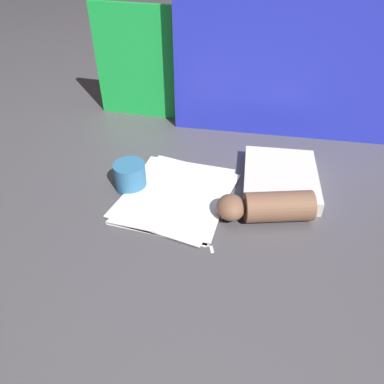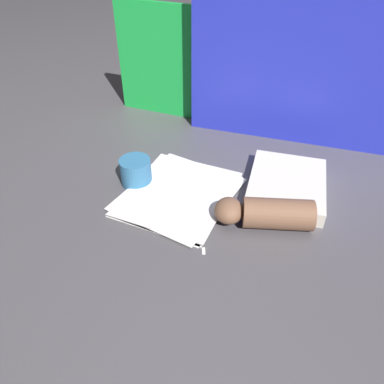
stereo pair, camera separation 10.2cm
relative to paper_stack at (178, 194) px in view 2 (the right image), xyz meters
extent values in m
plane|color=#4C494F|center=(0.06, 0.00, -0.01)|extent=(6.00, 6.00, 0.00)
cube|color=green|center=(-0.11, 0.46, 0.20)|extent=(0.73, 0.07, 0.41)
cube|color=#2833D1|center=(0.27, 0.46, 0.24)|extent=(0.83, 0.14, 0.50)
cube|color=white|center=(0.00, 0.00, 0.00)|extent=(0.29, 0.33, 0.00)
cube|color=white|center=(0.00, 0.00, 0.00)|extent=(0.30, 0.34, 0.00)
cube|color=white|center=(0.00, 0.00, 0.00)|extent=(0.31, 0.36, 0.00)
cube|color=white|center=(0.00, 0.00, 0.00)|extent=(0.30, 0.34, 0.00)
cube|color=silver|center=(0.28, 0.16, 0.02)|extent=(0.26, 0.31, 0.04)
sphere|color=silver|center=(0.12, -0.07, 0.00)|extent=(0.01, 0.01, 0.01)
cylinder|color=silver|center=(0.15, -0.02, 0.00)|extent=(0.05, 0.10, 0.01)
torus|color=black|center=(0.11, -0.09, 0.00)|extent=(0.06, 0.06, 0.01)
cylinder|color=silver|center=(0.17, -0.04, 0.00)|extent=(0.09, 0.07, 0.01)
torus|color=black|center=(0.10, -0.08, 0.00)|extent=(0.06, 0.06, 0.01)
cylinder|color=brown|center=(0.29, 0.01, 0.04)|extent=(0.20, 0.14, 0.08)
ellipsoid|color=brown|center=(0.17, -0.04, 0.04)|extent=(0.10, 0.11, 0.06)
cube|color=white|center=(0.07, -0.14, -0.01)|extent=(0.02, 0.02, 0.00)
cube|color=white|center=(0.16, -0.17, -0.01)|extent=(0.02, 0.02, 0.00)
cylinder|color=teal|center=(-0.14, 0.00, 0.04)|extent=(0.09, 0.09, 0.08)
camera|label=1|loc=(0.31, -0.79, 0.69)|focal=35.00mm
camera|label=2|loc=(0.40, -0.75, 0.69)|focal=35.00mm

